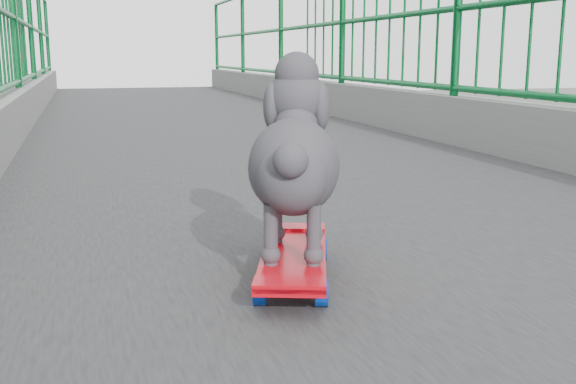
% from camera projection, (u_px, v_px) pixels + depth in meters
% --- Properties ---
extents(skateboard, '(0.34, 0.57, 0.07)m').
position_uv_depth(skateboard, '(294.00, 259.00, 1.71)').
color(skateboard, red).
rests_on(skateboard, footbridge).
extents(poodle, '(0.33, 0.52, 0.45)m').
position_uv_depth(poodle, '(294.00, 156.00, 1.68)').
color(poodle, '#333036').
rests_on(poodle, skateboard).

